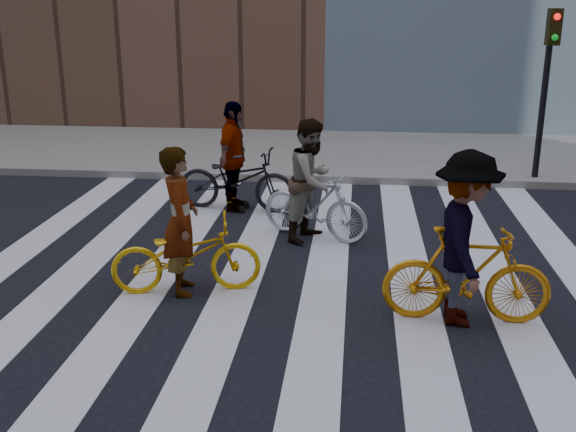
% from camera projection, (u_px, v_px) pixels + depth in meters
% --- Properties ---
extents(ground, '(100.00, 100.00, 0.00)m').
position_uv_depth(ground, '(282.00, 283.00, 8.60)').
color(ground, black).
rests_on(ground, ground).
extents(sidewalk_far, '(100.00, 5.00, 0.15)m').
position_uv_depth(sidewalk_far, '(318.00, 153.00, 15.69)').
color(sidewalk_far, gray).
rests_on(sidewalk_far, ground).
extents(zebra_crosswalk, '(8.25, 10.00, 0.01)m').
position_uv_depth(zebra_crosswalk, '(282.00, 282.00, 8.60)').
color(zebra_crosswalk, silver).
rests_on(zebra_crosswalk, ground).
extents(traffic_signal, '(0.22, 0.42, 3.33)m').
position_uv_depth(traffic_signal, '(548.00, 67.00, 12.53)').
color(traffic_signal, black).
rests_on(traffic_signal, ground).
extents(bike_yellow_left, '(1.91, 1.02, 0.95)m').
position_uv_depth(bike_yellow_left, '(186.00, 255.00, 8.21)').
color(bike_yellow_left, yellow).
rests_on(bike_yellow_left, ground).
extents(bike_silver_mid, '(1.79, 1.18, 1.05)m').
position_uv_depth(bike_silver_mid, '(315.00, 205.00, 10.08)').
color(bike_silver_mid, '#B3B7BE').
rests_on(bike_silver_mid, ground).
extents(bike_yellow_right, '(1.85, 0.56, 1.11)m').
position_uv_depth(bike_yellow_right, '(467.00, 275.00, 7.40)').
color(bike_yellow_right, orange).
rests_on(bike_yellow_right, ground).
extents(bike_dark_rear, '(2.13, 0.98, 1.08)m').
position_uv_depth(bike_dark_rear, '(237.00, 180.00, 11.47)').
color(bike_dark_rear, black).
rests_on(bike_dark_rear, ground).
extents(rider_left, '(0.57, 0.75, 1.82)m').
position_uv_depth(rider_left, '(180.00, 221.00, 8.08)').
color(rider_left, slate).
rests_on(rider_left, ground).
extents(rider_mid, '(1.00, 1.09, 1.82)m').
position_uv_depth(rider_mid, '(312.00, 180.00, 9.97)').
color(rider_mid, slate).
rests_on(rider_mid, ground).
extents(rider_right, '(0.75, 1.27, 1.95)m').
position_uv_depth(rider_right, '(465.00, 239.00, 7.28)').
color(rider_right, slate).
rests_on(rider_right, ground).
extents(rider_rear, '(0.60, 1.15, 1.87)m').
position_uv_depth(rider_rear, '(233.00, 157.00, 11.36)').
color(rider_rear, slate).
rests_on(rider_rear, ground).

